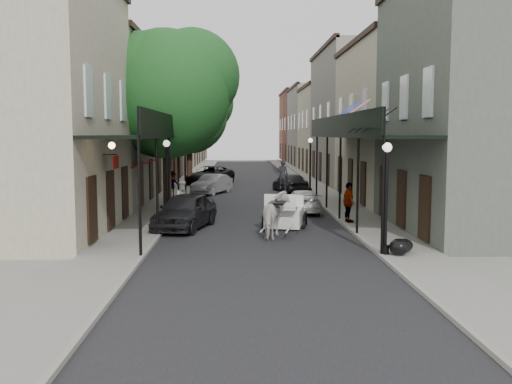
{
  "coord_description": "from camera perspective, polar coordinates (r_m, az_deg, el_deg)",
  "views": [
    {
      "loc": [
        -0.77,
        -20.55,
        4.11
      ],
      "look_at": [
        -0.02,
        4.01,
        1.6
      ],
      "focal_mm": 40.0,
      "sensor_mm": 36.0,
      "label": 1
    }
  ],
  "objects": [
    {
      "name": "gallery_right",
      "position": [
        28.09,
        9.7,
        5.63
      ],
      "size": [
        2.2,
        18.05,
        4.88
      ],
      "color": "black",
      "rests_on": "sidewalk_right"
    },
    {
      "name": "sidewalk_right",
      "position": [
        41.16,
        6.31,
        0.15
      ],
      "size": [
        2.2,
        90.0,
        0.12
      ],
      "primitive_type": "cube",
      "color": "gray",
      "rests_on": "ground"
    },
    {
      "name": "car_left_far",
      "position": [
        46.27,
        -4.61,
        1.66
      ],
      "size": [
        4.2,
        6.04,
        1.53
      ],
      "primitive_type": "imported",
      "rotation": [
        0.0,
        0.0,
        -0.33
      ],
      "color": "black",
      "rests_on": "ground"
    },
    {
      "name": "trash_bags",
      "position": [
        19.66,
        14.32,
        -5.29
      ],
      "size": [
        0.91,
        1.06,
        0.56
      ],
      "color": "black",
      "rests_on": "sidewalk_right"
    },
    {
      "name": "building_row_left",
      "position": [
        51.17,
        -10.64,
        7.0
      ],
      "size": [
        5.0,
        80.0,
        10.5
      ],
      "primitive_type": "cube",
      "color": "beige",
      "rests_on": "ground"
    },
    {
      "name": "ground",
      "position": [
        20.97,
        0.38,
        -5.47
      ],
      "size": [
        140.0,
        140.0,
        0.0
      ],
      "primitive_type": "plane",
      "color": "gray",
      "rests_on": "ground"
    },
    {
      "name": "tree_near",
      "position": [
        31.01,
        -8.23,
        10.17
      ],
      "size": [
        7.31,
        6.8,
        9.63
      ],
      "color": "#382619",
      "rests_on": "sidewalk_left"
    },
    {
      "name": "road",
      "position": [
        40.77,
        -0.67,
        0.05
      ],
      "size": [
        8.0,
        90.0,
        0.01
      ],
      "primitive_type": "cube",
      "color": "black",
      "rests_on": "ground"
    },
    {
      "name": "lamppost_right_near",
      "position": [
        19.29,
        12.87,
        -0.44
      ],
      "size": [
        0.32,
        0.32,
        3.71
      ],
      "color": "black",
      "rests_on": "sidewalk_right"
    },
    {
      "name": "gallery_left",
      "position": [
        27.83,
        -10.11,
        5.62
      ],
      "size": [
        2.2,
        18.05,
        4.88
      ],
      "color": "black",
      "rests_on": "sidewalk_left"
    },
    {
      "name": "pedestrian_sidewalk_left",
      "position": [
        36.38,
        -8.43,
        0.77
      ],
      "size": [
        1.18,
        0.84,
        1.65
      ],
      "primitive_type": "imported",
      "rotation": [
        0.0,
        0.0,
        3.38
      ],
      "color": "gray",
      "rests_on": "sidewalk_left"
    },
    {
      "name": "car_left_mid",
      "position": [
        39.25,
        -4.42,
        0.77
      ],
      "size": [
        2.85,
        4.25,
        1.32
      ],
      "primitive_type": "imported",
      "rotation": [
        0.0,
        0.0,
        -0.4
      ],
      "color": "#939398",
      "rests_on": "ground"
    },
    {
      "name": "pedestrian_walking",
      "position": [
        28.3,
        -7.28,
        -0.7
      ],
      "size": [
        1.08,
        0.98,
        1.83
      ],
      "primitive_type": "imported",
      "rotation": [
        0.0,
        0.0,
        0.39
      ],
      "color": "#ACADA4",
      "rests_on": "ground"
    },
    {
      "name": "lamppost_left",
      "position": [
        26.84,
        -8.88,
        1.36
      ],
      "size": [
        0.32,
        0.32,
        3.71
      ],
      "color": "black",
      "rests_on": "sidewalk_left"
    },
    {
      "name": "building_row_right",
      "position": [
        51.43,
        8.81,
        7.03
      ],
      "size": [
        5.0,
        80.0,
        10.5
      ],
      "primitive_type": "cube",
      "color": "gray",
      "rests_on": "ground"
    },
    {
      "name": "tree_far",
      "position": [
        44.9,
        -6.26,
        8.0
      ],
      "size": [
        6.45,
        6.0,
        8.61
      ],
      "color": "#382619",
      "rests_on": "sidewalk_left"
    },
    {
      "name": "lamppost_right_far",
      "position": [
        38.91,
        5.44,
        2.77
      ],
      "size": [
        0.32,
        0.32,
        3.71
      ],
      "color": "black",
      "rests_on": "sidewalk_right"
    },
    {
      "name": "sidewalk_left",
      "position": [
        40.97,
        -7.67,
        0.1
      ],
      "size": [
        2.2,
        90.0,
        0.12
      ],
      "primitive_type": "cube",
      "color": "gray",
      "rests_on": "ground"
    },
    {
      "name": "horse",
      "position": [
        22.68,
        2.09,
        -2.3
      ],
      "size": [
        1.39,
        2.29,
        1.81
      ],
      "primitive_type": "imported",
      "rotation": [
        0.0,
        0.0,
        2.94
      ],
      "color": "silver",
      "rests_on": "ground"
    },
    {
      "name": "pedestrian_sidewalk_right",
      "position": [
        26.04,
        9.26,
        -1.04
      ],
      "size": [
        0.65,
        1.13,
        1.82
      ],
      "primitive_type": "imported",
      "rotation": [
        0.0,
        0.0,
        1.77
      ],
      "color": "gray",
      "rests_on": "sidewalk_right"
    },
    {
      "name": "car_right_near",
      "position": [
        29.95,
        4.71,
        -0.93
      ],
      "size": [
        1.69,
        4.1,
        1.19
      ],
      "primitive_type": "imported",
      "rotation": [
        0.0,
        0.0,
        3.14
      ],
      "color": "silver",
      "rests_on": "ground"
    },
    {
      "name": "car_right_far",
      "position": [
        40.38,
        3.42,
        0.96
      ],
      "size": [
        2.56,
        4.33,
        1.38
      ],
      "primitive_type": "imported",
      "rotation": [
        0.0,
        0.0,
        3.38
      ],
      "color": "black",
      "rests_on": "ground"
    },
    {
      "name": "carriage",
      "position": [
        25.42,
        2.97,
        -0.81
      ],
      "size": [
        2.16,
        2.91,
        3.02
      ],
      "rotation": [
        0.0,
        0.0,
        -0.21
      ],
      "color": "black",
      "rests_on": "ground"
    },
    {
      "name": "car_left_near",
      "position": [
        24.89,
        -7.11,
        -1.89
      ],
      "size": [
        2.9,
        4.93,
        1.57
      ],
      "primitive_type": "imported",
      "rotation": [
        0.0,
        0.0,
        -0.24
      ],
      "color": "black",
      "rests_on": "ground"
    }
  ]
}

